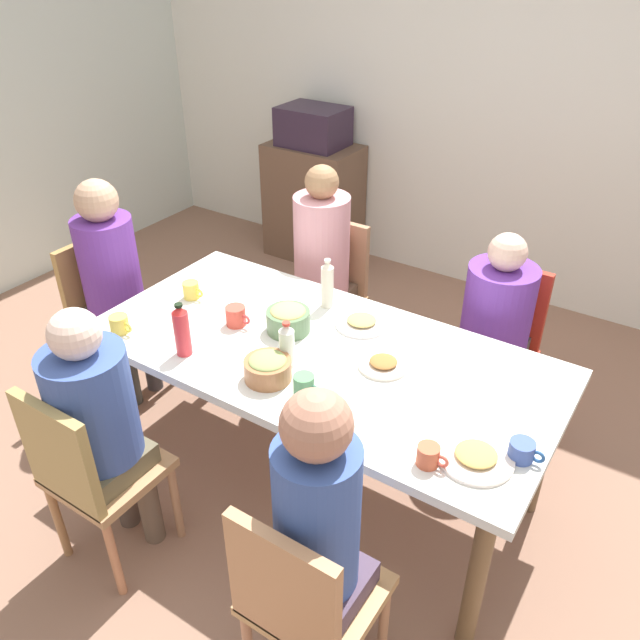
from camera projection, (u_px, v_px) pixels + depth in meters
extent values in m
plane|color=#8B6652|center=(320.00, 479.00, 3.11)|extent=(7.12, 7.12, 0.00)
cube|color=silver|center=(520.00, 108.00, 4.09)|extent=(6.18, 0.12, 2.60)
cube|color=silver|center=(320.00, 354.00, 2.71)|extent=(2.02, 0.97, 0.04)
cylinder|color=brown|center=(119.00, 398.00, 3.06)|extent=(0.07, 0.07, 0.73)
cylinder|color=brown|center=(476.00, 579.00, 2.22)|extent=(0.07, 0.07, 0.73)
cylinder|color=brown|center=(224.00, 326.00, 3.61)|extent=(0.07, 0.07, 0.73)
cylinder|color=brown|center=(542.00, 449.00, 2.77)|extent=(0.07, 0.07, 0.73)
cube|color=#AF7C52|center=(121.00, 325.00, 3.48)|extent=(0.40, 0.40, 0.04)
cylinder|color=tan|center=(130.00, 335.00, 3.80)|extent=(0.04, 0.04, 0.43)
cylinder|color=#B1755B|center=(83.00, 363.00, 3.56)|extent=(0.04, 0.04, 0.43)
cylinder|color=#A4894B|center=(171.00, 353.00, 3.64)|extent=(0.04, 0.04, 0.43)
cylinder|color=#B77C48|center=(125.00, 384.00, 3.40)|extent=(0.04, 0.04, 0.43)
cube|color=#AF8447|center=(91.00, 279.00, 3.44)|extent=(0.04, 0.38, 0.45)
cylinder|color=#403D41|center=(150.00, 356.00, 3.60)|extent=(0.09, 0.09, 0.45)
cylinder|color=#3F4441|center=(129.00, 370.00, 3.49)|extent=(0.09, 0.09, 0.45)
cube|color=#494039|center=(119.00, 316.00, 3.45)|extent=(0.30, 0.30, 0.10)
cylinder|color=#67339D|center=(109.00, 265.00, 3.28)|extent=(0.30, 0.30, 0.52)
sphere|color=tan|center=(96.00, 201.00, 3.10)|extent=(0.21, 0.21, 0.21)
cube|color=#A67B48|center=(322.00, 305.00, 3.66)|extent=(0.40, 0.40, 0.04)
cylinder|color=#AC7F54|center=(361.00, 333.00, 3.83)|extent=(0.04, 0.04, 0.43)
cylinder|color=#AE7B59|center=(314.00, 316.00, 3.98)|extent=(0.04, 0.04, 0.43)
cylinder|color=tan|center=(330.00, 360.00, 3.58)|extent=(0.04, 0.04, 0.43)
cylinder|color=#A37E52|center=(282.00, 342.00, 3.74)|extent=(0.04, 0.04, 0.43)
cube|color=#A37755|center=(339.00, 257.00, 3.67)|extent=(0.38, 0.04, 0.45)
cylinder|color=brown|center=(324.00, 348.00, 3.67)|extent=(0.09, 0.09, 0.45)
cylinder|color=brown|center=(301.00, 339.00, 3.74)|extent=(0.09, 0.09, 0.45)
cube|color=brown|center=(322.00, 296.00, 3.63)|extent=(0.30, 0.30, 0.10)
cylinder|color=pink|center=(322.00, 244.00, 3.46)|extent=(0.31, 0.31, 0.55)
sphere|color=#A27851|center=(322.00, 182.00, 3.27)|extent=(0.18, 0.18, 0.18)
cube|color=#B93324|center=(489.00, 361.00, 3.20)|extent=(0.40, 0.40, 0.04)
cylinder|color=red|center=(525.00, 390.00, 3.36)|extent=(0.04, 0.04, 0.43)
cylinder|color=red|center=(465.00, 369.00, 3.52)|extent=(0.04, 0.04, 0.43)
cylinder|color=#AE2526|center=(503.00, 426.00, 3.12)|extent=(0.04, 0.04, 0.43)
cylinder|color=#B4302D|center=(439.00, 401.00, 3.27)|extent=(0.04, 0.04, 0.43)
cube|color=#B22C1C|center=(508.00, 305.00, 3.20)|extent=(0.38, 0.04, 0.45)
cylinder|color=#423D43|center=(491.00, 410.00, 3.20)|extent=(0.09, 0.09, 0.45)
cylinder|color=#404841|center=(461.00, 399.00, 3.28)|extent=(0.09, 0.09, 0.45)
cube|color=#454546|center=(491.00, 351.00, 3.16)|extent=(0.30, 0.30, 0.10)
cylinder|color=#61309A|center=(498.00, 307.00, 3.03)|extent=(0.33, 0.33, 0.41)
sphere|color=beige|center=(508.00, 252.00, 2.87)|extent=(0.18, 0.18, 0.18)
cube|color=tan|center=(108.00, 472.00, 2.55)|extent=(0.40, 0.40, 0.04)
cylinder|color=#A9774B|center=(58.00, 519.00, 2.63)|extent=(0.04, 0.04, 0.43)
cylinder|color=#B77752|center=(114.00, 557.00, 2.47)|extent=(0.04, 0.04, 0.43)
cylinder|color=#B17C56|center=(121.00, 469.00, 2.87)|extent=(0.04, 0.04, 0.43)
cylinder|color=#A57554|center=(176.00, 501.00, 2.71)|extent=(0.04, 0.04, 0.43)
cube|color=#A3894F|center=(58.00, 455.00, 2.30)|extent=(0.38, 0.04, 0.45)
cylinder|color=brown|center=(123.00, 486.00, 2.77)|extent=(0.09, 0.09, 0.45)
cylinder|color=brown|center=(149.00, 501.00, 2.70)|extent=(0.09, 0.09, 0.45)
cube|color=brown|center=(106.00, 461.00, 2.52)|extent=(0.30, 0.30, 0.10)
cylinder|color=#38529C|center=(92.00, 405.00, 2.37)|extent=(0.32, 0.32, 0.47)
sphere|color=beige|center=(74.00, 334.00, 2.20)|extent=(0.19, 0.19, 0.19)
cube|color=tan|center=(317.00, 595.00, 2.08)|extent=(0.40, 0.40, 0.04)
cylinder|color=#A67659|center=(305.00, 576.00, 2.40)|extent=(0.04, 0.04, 0.43)
cylinder|color=#AD7755|center=(384.00, 622.00, 2.24)|extent=(0.04, 0.04, 0.43)
cube|color=tan|center=(283.00, 592.00, 1.83)|extent=(0.38, 0.04, 0.45)
cylinder|color=#353E44|center=(314.00, 600.00, 2.30)|extent=(0.09, 0.09, 0.45)
cylinder|color=#3B3A44|center=(352.00, 622.00, 2.23)|extent=(0.09, 0.09, 0.45)
cube|color=#49374B|center=(317.00, 583.00, 2.05)|extent=(0.30, 0.30, 0.10)
cylinder|color=#3653A1|center=(317.00, 517.00, 1.88)|extent=(0.26, 0.26, 0.53)
sphere|color=#AE745D|center=(316.00, 425.00, 1.69)|extent=(0.21, 0.21, 0.21)
cylinder|color=silver|center=(476.00, 458.00, 2.14)|extent=(0.26, 0.26, 0.01)
ellipsoid|color=tan|center=(476.00, 454.00, 2.13)|extent=(0.14, 0.14, 0.02)
cylinder|color=silver|center=(383.00, 365.00, 2.59)|extent=(0.21, 0.21, 0.01)
ellipsoid|color=#A56A34|center=(383.00, 361.00, 2.58)|extent=(0.11, 0.11, 0.02)
cylinder|color=white|center=(361.00, 324.00, 2.86)|extent=(0.24, 0.24, 0.01)
ellipsoid|color=tan|center=(362.00, 320.00, 2.85)|extent=(0.13, 0.13, 0.02)
cylinder|color=#A3653D|center=(268.00, 370.00, 2.51)|extent=(0.19, 0.19, 0.09)
ellipsoid|color=#8EA159|center=(267.00, 361.00, 2.48)|extent=(0.15, 0.15, 0.04)
cylinder|color=#55754E|center=(288.00, 321.00, 2.80)|extent=(0.19, 0.19, 0.10)
ellipsoid|color=tan|center=(288.00, 311.00, 2.77)|extent=(0.16, 0.16, 0.04)
cylinder|color=#518857|center=(304.00, 386.00, 2.41)|extent=(0.08, 0.08, 0.09)
torus|color=#468469|center=(315.00, 391.00, 2.39)|extent=(0.05, 0.01, 0.05)
cylinder|color=#CD4738|center=(236.00, 316.00, 2.84)|extent=(0.09, 0.09, 0.09)
torus|color=#CE4544|center=(246.00, 320.00, 2.82)|extent=(0.05, 0.01, 0.05)
cylinder|color=#C25435|center=(428.00, 455.00, 2.11)|extent=(0.08, 0.08, 0.08)
torus|color=#D45340|center=(442.00, 461.00, 2.09)|extent=(0.05, 0.01, 0.05)
cylinder|color=#3C54A3|center=(521.00, 450.00, 2.13)|extent=(0.09, 0.09, 0.07)
torus|color=#295699|center=(538.00, 457.00, 2.11)|extent=(0.05, 0.01, 0.05)
cylinder|color=#E2C64C|center=(119.00, 324.00, 2.80)|extent=(0.08, 0.08, 0.08)
torus|color=yellow|center=(128.00, 328.00, 2.77)|extent=(0.05, 0.01, 0.05)
cylinder|color=gold|center=(191.00, 290.00, 3.05)|extent=(0.08, 0.08, 0.08)
torus|color=yellow|center=(199.00, 293.00, 3.03)|extent=(0.05, 0.01, 0.05)
cylinder|color=beige|center=(327.00, 287.00, 2.95)|extent=(0.06, 0.06, 0.20)
cone|color=silver|center=(327.00, 265.00, 2.89)|extent=(0.05, 0.05, 0.03)
cylinder|color=white|center=(327.00, 261.00, 2.88)|extent=(0.03, 0.03, 0.01)
cylinder|color=silver|center=(287.00, 348.00, 2.56)|extent=(0.06, 0.06, 0.17)
cone|color=silver|center=(286.00, 328.00, 2.51)|extent=(0.06, 0.06, 0.03)
cylinder|color=red|center=(286.00, 324.00, 2.50)|extent=(0.03, 0.03, 0.01)
cylinder|color=red|center=(182.00, 333.00, 2.62)|extent=(0.07, 0.07, 0.20)
cone|color=red|center=(179.00, 310.00, 2.56)|extent=(0.06, 0.06, 0.03)
cylinder|color=black|center=(178.00, 305.00, 2.55)|extent=(0.03, 0.03, 0.01)
cube|color=brown|center=(314.00, 202.00, 4.98)|extent=(0.70, 0.44, 0.90)
cube|color=#2C1E31|center=(313.00, 126.00, 4.67)|extent=(0.48, 0.36, 0.28)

